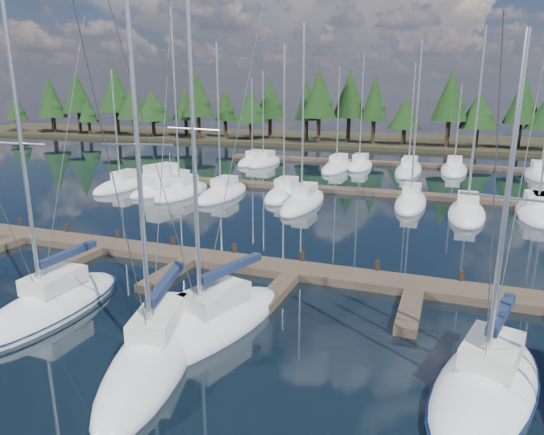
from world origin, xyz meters
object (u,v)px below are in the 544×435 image
at_px(front_sailboat_1, 50,306).
at_px(front_sailboat_4, 486,386).
at_px(motor_yacht_left, 165,186).
at_px(main_dock, 292,275).
at_px(front_sailboat_3, 209,324).
at_px(front_sailboat_2, 157,350).

height_order(front_sailboat_1, front_sailboat_4, front_sailboat_1).
bearing_deg(motor_yacht_left, main_dock, -42.65).
bearing_deg(motor_yacht_left, front_sailboat_4, -41.58).
bearing_deg(front_sailboat_3, main_dock, 78.60).
bearing_deg(front_sailboat_1, front_sailboat_4, 0.98).
distance_m(main_dock, front_sailboat_4, 11.30).
height_order(front_sailboat_2, motor_yacht_left, front_sailboat_2).
relative_size(front_sailboat_2, motor_yacht_left, 1.52).
bearing_deg(front_sailboat_2, main_dock, 76.61).
distance_m(front_sailboat_2, front_sailboat_3, 2.58).
height_order(front_sailboat_2, front_sailboat_3, front_sailboat_3).
relative_size(main_dock, front_sailboat_2, 3.17).
bearing_deg(front_sailboat_2, front_sailboat_4, 9.50).
bearing_deg(front_sailboat_3, front_sailboat_4, -3.56).
relative_size(front_sailboat_3, motor_yacht_left, 1.59).
xyz_separation_m(front_sailboat_4, motor_yacht_left, (-27.28, 24.20, 0.21)).
xyz_separation_m(front_sailboat_2, front_sailboat_4, (10.89, 1.82, -0.02)).
height_order(front_sailboat_1, motor_yacht_left, front_sailboat_1).
height_order(front_sailboat_3, motor_yacht_left, front_sailboat_3).
bearing_deg(front_sailboat_2, front_sailboat_3, 71.48).
xyz_separation_m(main_dock, motor_yacht_left, (-18.52, 17.06, 0.28)).
xyz_separation_m(front_sailboat_2, motor_yacht_left, (-16.39, 26.02, 0.19)).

